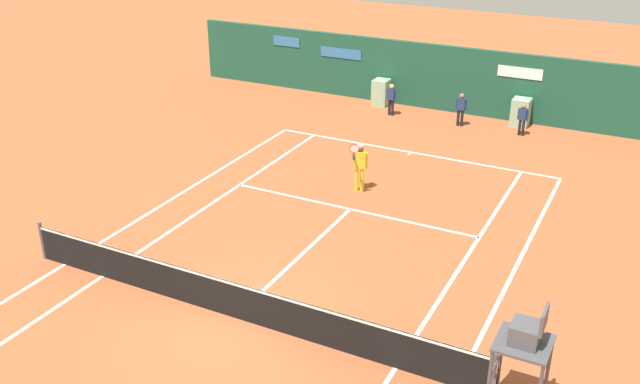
{
  "coord_description": "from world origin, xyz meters",
  "views": [
    {
      "loc": [
        8.0,
        -11.31,
        9.53
      ],
      "look_at": [
        -0.6,
        5.55,
        0.8
      ],
      "focal_mm": 39.81,
      "sensor_mm": 36.0,
      "label": 1
    }
  ],
  "objects": [
    {
      "name": "sponsor_back_wall",
      "position": [
        -0.01,
        16.97,
        1.34
      ],
      "size": [
        25.0,
        1.02,
        2.77
      ],
      "color": "#194C38",
      "rests_on": "ground_plane"
    },
    {
      "name": "tennis_net",
      "position": [
        0.0,
        0.0,
        0.51
      ],
      "size": [
        12.1,
        0.1,
        1.07
      ],
      "color": "#4C4C51",
      "rests_on": "ground_plane"
    },
    {
      "name": "ball_kid_centre_post",
      "position": [
        3.16,
        15.33,
        0.73
      ],
      "size": [
        0.42,
        0.2,
        1.27
      ],
      "rotation": [
        0.0,
        0.0,
        2.98
      ],
      "color": "black",
      "rests_on": "ground_plane"
    },
    {
      "name": "player_on_baseline",
      "position": [
        -0.32,
        7.75,
        0.96
      ],
      "size": [
        0.47,
        0.83,
        1.81
      ],
      "rotation": [
        0.0,
        0.0,
        3.63
      ],
      "color": "yellow",
      "rests_on": "ground_plane"
    },
    {
      "name": "umpire_chair",
      "position": [
        6.51,
        -0.14,
        1.62
      ],
      "size": [
        1.0,
        1.0,
        2.4
      ],
      "rotation": [
        0.0,
        0.0,
        1.57
      ],
      "color": "#47474C",
      "rests_on": "ground_plane"
    },
    {
      "name": "tennis_ball_near_service_line",
      "position": [
        -1.21,
        9.41,
        0.03
      ],
      "size": [
        0.07,
        0.07,
        0.07
      ],
      "primitive_type": "sphere",
      "color": "#CCE033",
      "rests_on": "ground_plane"
    },
    {
      "name": "ball_kid_right_post",
      "position": [
        -2.26,
        15.33,
        0.77
      ],
      "size": [
        0.44,
        0.22,
        1.34
      ],
      "rotation": [
        0.0,
        0.0,
        2.96
      ],
      "color": "black",
      "rests_on": "ground_plane"
    },
    {
      "name": "ball_kid_left_post",
      "position": [
        0.71,
        15.33,
        0.78
      ],
      "size": [
        0.45,
        0.21,
        1.35
      ],
      "rotation": [
        0.0,
        0.0,
        3.27
      ],
      "color": "black",
      "rests_on": "ground_plane"
    },
    {
      "name": "ground_plane",
      "position": [
        -0.0,
        0.58,
        0.0
      ],
      "size": [
        80.0,
        80.0,
        0.01
      ],
      "color": "#A8512D"
    }
  ]
}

